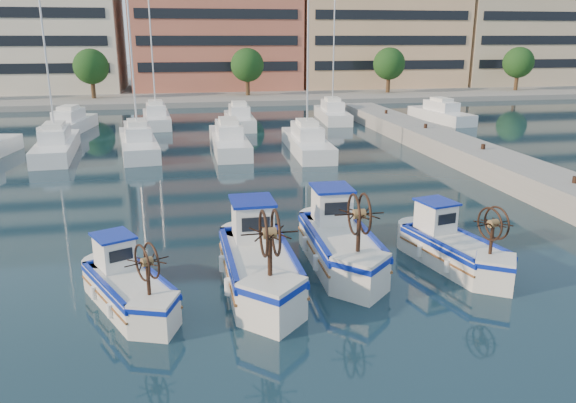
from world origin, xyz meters
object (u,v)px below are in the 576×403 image
object	(u,v)px
fishing_boat_a	(127,284)
fishing_boat_c	(339,240)
fishing_boat_b	(258,260)
fishing_boat_d	(452,245)

from	to	relation	value
fishing_boat_a	fishing_boat_c	xyz separation A→B (m)	(6.88, 1.90, 0.18)
fishing_boat_a	fishing_boat_b	size ratio (longest dim) A/B	0.80
fishing_boat_b	fishing_boat_c	xyz separation A→B (m)	(2.98, 1.27, -0.02)
fishing_boat_c	fishing_boat_d	distance (m)	3.82
fishing_boat_a	fishing_boat_b	distance (m)	3.96
fishing_boat_a	fishing_boat_d	bearing A→B (deg)	-19.55
fishing_boat_c	fishing_boat_d	bearing A→B (deg)	-12.26
fishing_boat_a	fishing_boat_b	xyz separation A→B (m)	(3.91, 0.63, 0.20)
fishing_boat_b	fishing_boat_d	xyz separation A→B (m)	(6.70, 0.40, -0.16)
fishing_boat_b	fishing_boat_a	bearing A→B (deg)	-171.48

